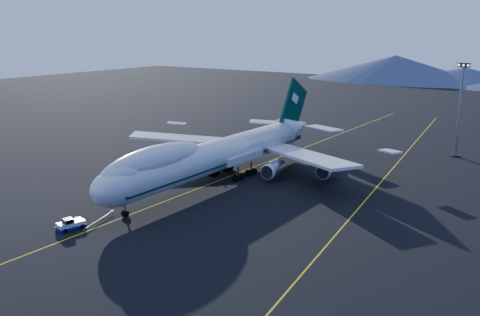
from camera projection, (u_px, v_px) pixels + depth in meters
The scene contains 6 objects.
ground at pixel (218, 181), 112.90m from camera, with size 500.00×500.00×0.00m, color black.
taxiway_line_main at pixel (218, 181), 112.90m from camera, with size 0.25×220.00×0.01m, color yellow.
taxiway_line_side at pixel (371, 193), 104.39m from camera, with size 0.25×200.00×0.01m, color yellow.
boeing_747 at pixel (218, 154), 111.54m from camera, with size 59.62×72.43×19.37m.
pushback_tug at pixel (71, 225), 86.01m from camera, with size 3.25×4.74×1.90m.
floodlight_mast at pixel (459, 110), 131.64m from camera, with size 2.87×2.15×23.23m.
Camera 1 is at (65.35, -86.71, 31.65)m, focal length 40.00 mm.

